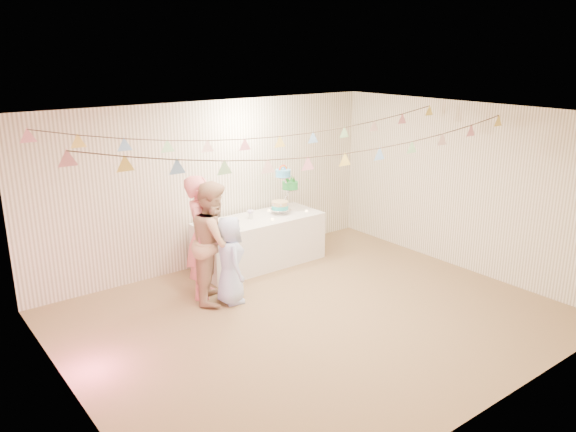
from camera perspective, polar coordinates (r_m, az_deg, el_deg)
floor at (r=7.41m, az=2.58°, el=-10.26°), size 6.00×6.00×0.00m
ceiling at (r=6.65m, az=2.87°, el=10.15°), size 6.00×6.00×0.00m
back_wall at (r=8.90m, az=-7.71°, el=3.20°), size 6.00×6.00×0.00m
front_wall at (r=5.37m, az=20.27°, el=-6.88°), size 6.00×6.00×0.00m
left_wall at (r=5.58m, az=-21.70°, el=-6.15°), size 5.00×5.00×0.00m
right_wall at (r=9.08m, az=17.38°, el=2.84°), size 5.00×5.00×0.00m
table at (r=9.01m, az=-2.91°, el=-2.56°), size 2.07×0.83×0.77m
cake_stand at (r=9.14m, az=-0.32°, el=2.54°), size 0.66×0.39×0.74m
cake_bottom at (r=9.08m, az=-0.84°, el=0.60°), size 0.31×0.31×0.15m
cake_middle at (r=9.32m, az=0.23°, el=2.74°), size 0.27×0.27×0.22m
cake_top_tier at (r=9.03m, az=-0.51°, el=4.03°), size 0.25×0.25×0.19m
platter at (r=8.57m, az=-5.77°, el=-1.03°), size 0.37×0.37×0.02m
posy at (r=8.84m, az=-3.82°, el=0.03°), size 0.13×0.13×0.15m
person_adult_a at (r=7.80m, az=-8.77°, el=-2.12°), size 0.73×0.75×1.73m
person_adult_b at (r=7.68m, az=-7.48°, el=-2.59°), size 0.99×1.03×1.67m
person_child at (r=7.63m, az=-5.93°, el=-4.47°), size 0.52×0.67×1.22m
bunting_back at (r=7.54m, az=-2.63°, el=9.02°), size 5.60×1.10×0.40m
bunting_front at (r=6.53m, az=3.98°, el=7.54°), size 5.60×0.90×0.36m
tealight_0 at (r=8.35m, az=-6.88°, el=-1.31°), size 0.04×0.04×0.03m
tealight_1 at (r=8.84m, az=-5.48°, el=-0.24°), size 0.04×0.04×0.03m
tealight_2 at (r=8.77m, az=-1.60°, el=-0.33°), size 0.04×0.04×0.03m
tealight_3 at (r=9.25m, az=-1.94°, el=0.58°), size 0.04×0.04×0.03m
tealight_4 at (r=9.22m, az=1.88°, el=0.53°), size 0.04×0.04×0.03m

